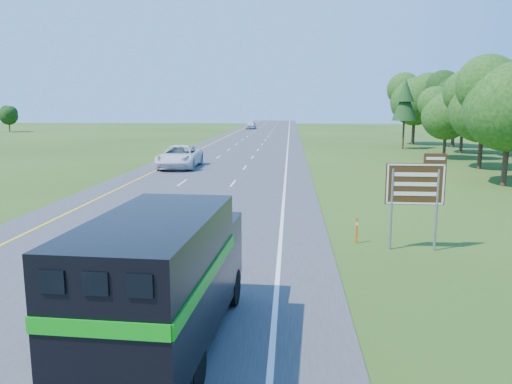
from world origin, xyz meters
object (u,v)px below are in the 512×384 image
far_car (251,125)px  horse_truck (164,280)px  white_suv (180,157)px  exit_sign (416,188)px

far_car → horse_truck: bearing=-81.7°
white_suv → exit_sign: size_ratio=1.89×
horse_truck → exit_sign: bearing=53.0°
white_suv → exit_sign: exit_sign is taller
horse_truck → far_car: horse_truck is taller
white_suv → far_car: bearing=88.8°
far_car → exit_sign: exit_sign is taller
horse_truck → exit_sign: 11.50m
white_suv → exit_sign: bearing=-60.2°
horse_truck → exit_sign: exit_sign is taller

